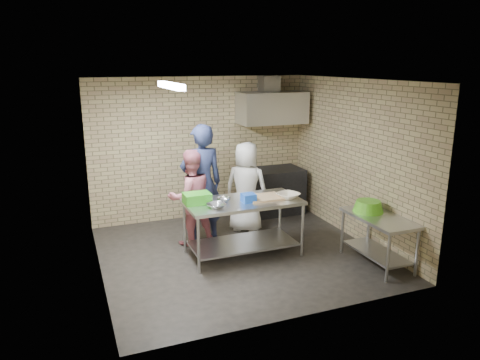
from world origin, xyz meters
The scene contains 24 objects.
floor centered at (0.00, 0.00, 0.00)m, with size 4.20×4.20×0.00m, color black.
ceiling centered at (0.00, 0.00, 2.70)m, with size 4.20×4.20×0.00m, color black.
back_wall centered at (0.00, 2.00, 1.35)m, with size 4.20×0.06×2.70m, color tan.
front_wall centered at (0.00, -2.00, 1.35)m, with size 4.20×0.06×2.70m, color tan.
left_wall centered at (-2.10, 0.00, 1.35)m, with size 0.06×4.00×2.70m, color tan.
right_wall centered at (2.10, 0.00, 1.35)m, with size 0.06×4.00×2.70m, color tan.
prep_table centered at (0.06, -0.04, 0.44)m, with size 1.77×0.89×0.89m, color silver.
side_counter centered at (1.80, -1.10, 0.38)m, with size 0.60×1.20×0.75m, color silver.
stove centered at (1.35, 1.65, 0.45)m, with size 1.20×0.70×0.90m, color black.
range_hood centered at (1.35, 1.70, 2.10)m, with size 1.30×0.60×0.60m, color silver.
hood_duct centered at (1.35, 1.85, 2.55)m, with size 0.35×0.30×0.30m, color #A5A8AD.
wall_shelf centered at (1.65, 1.89, 1.92)m, with size 0.80×0.20×0.04m, color #3F2B19.
fluorescent_fixture centered at (-1.00, 0.00, 2.64)m, with size 0.10×1.25×0.08m, color white.
green_crate centered at (-0.64, 0.08, 0.97)m, with size 0.39×0.30×0.16m, color #2A921B.
blue_tub centered at (0.11, -0.14, 0.95)m, with size 0.20×0.20×0.13m, color #184BB5.
cutting_board centered at (0.41, -0.06, 0.90)m, with size 0.54×0.41×0.03m, color tan.
mixing_bowl_a centered at (-0.44, -0.24, 0.92)m, with size 0.28×0.28×0.07m, color silver.
mixing_bowl_b centered at (-0.24, 0.01, 0.92)m, with size 0.21×0.21×0.07m, color #B8BABF.
ceramic_bowl centered at (0.76, -0.19, 0.93)m, with size 0.34×0.34×0.08m, color beige.
green_basin centered at (1.78, -0.85, 0.83)m, with size 0.46×0.46×0.17m, color #59C626, non-canonical shape.
bottle_green centered at (1.80, 1.89, 2.02)m, with size 0.06×0.06×0.15m, color green.
man_navy centered at (-0.37, 0.76, 1.00)m, with size 0.73×0.48×1.99m, color #161837.
woman_pink centered at (-0.57, 0.70, 0.80)m, with size 0.78×0.60×1.60m, color #C06676.
woman_white centered at (0.50, 0.91, 0.81)m, with size 0.79×0.51×1.62m, color white.
Camera 1 is at (-2.43, -6.25, 2.95)m, focal length 34.02 mm.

